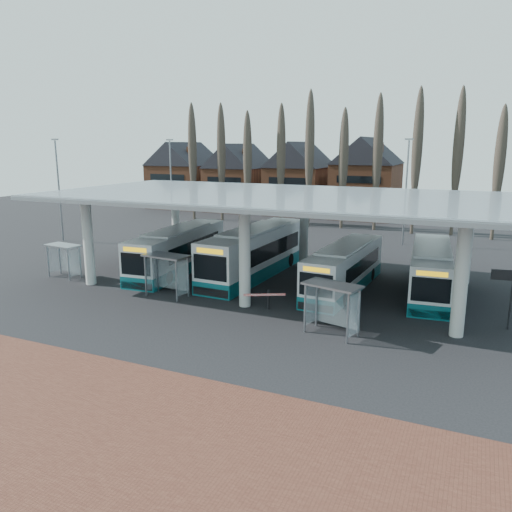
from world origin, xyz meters
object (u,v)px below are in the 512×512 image
at_px(bus_0, 179,251).
at_px(bus_2, 345,269).
at_px(bus_3, 431,271).
at_px(shelter_1, 168,266).
at_px(bus_1, 256,253).
at_px(shelter_2, 333,297).
at_px(shelter_0, 65,253).

xyz_separation_m(bus_0, bus_2, (13.08, 0.11, -0.13)).
distance_m(bus_0, bus_3, 18.51).
xyz_separation_m(bus_3, shelter_1, (-15.38, -7.73, 0.53)).
relative_size(bus_1, bus_3, 1.15).
xyz_separation_m(bus_2, shelter_2, (1.49, -8.29, 0.53)).
bearing_deg(bus_2, bus_3, 19.79).
relative_size(bus_0, shelter_0, 4.38).
height_order(bus_3, shelter_1, bus_3).
bearing_deg(bus_0, shelter_1, -67.86).
height_order(bus_3, shelter_2, bus_3).
height_order(shelter_1, shelter_2, shelter_1).
bearing_deg(bus_3, shelter_0, -169.88).
xyz_separation_m(bus_3, shelter_2, (-3.87, -9.89, 0.50)).
xyz_separation_m(shelter_0, shelter_2, (21.14, -3.08, 0.19)).
distance_m(shelter_0, shelter_1, 9.67).
distance_m(bus_0, bus_1, 6.13).
height_order(bus_1, bus_3, bus_1).
bearing_deg(bus_1, bus_0, -166.98).
height_order(bus_0, shelter_2, bus_0).
relative_size(bus_1, bus_2, 1.18).
distance_m(bus_2, shelter_1, 11.77).
relative_size(shelter_0, shelter_1, 0.89).
xyz_separation_m(bus_1, shelter_0, (-12.59, -6.28, 0.08)).
relative_size(bus_0, bus_3, 1.07).
bearing_deg(bus_1, bus_3, 4.48).
bearing_deg(shelter_1, bus_2, 37.34).
bearing_deg(shelter_2, shelter_1, -176.19).
relative_size(bus_3, shelter_0, 4.11).
bearing_deg(bus_2, shelter_1, -145.42).
bearing_deg(shelter_2, bus_2, 114.62).
relative_size(bus_1, shelter_0, 4.72).
bearing_deg(shelter_0, bus_1, 32.84).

